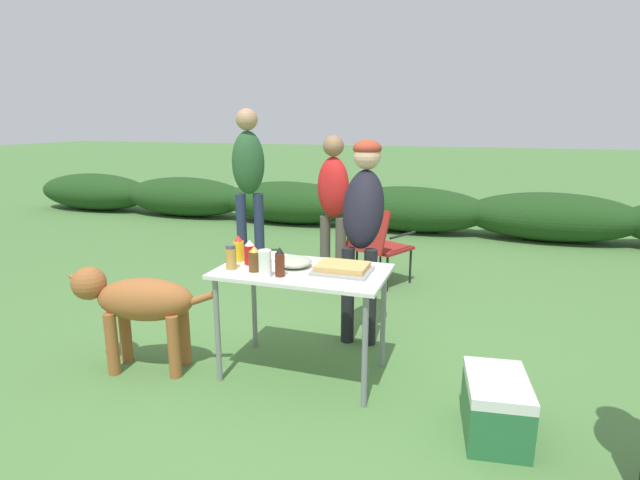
{
  "coord_description": "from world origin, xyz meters",
  "views": [
    {
      "loc": [
        1.1,
        -2.91,
        1.69
      ],
      "look_at": [
        0.05,
        0.22,
        0.89
      ],
      "focal_mm": 28.0,
      "sensor_mm": 36.0,
      "label": 1
    }
  ],
  "objects_px": {
    "beer_bottle": "(255,259)",
    "cooler_box": "(496,407)",
    "paper_cup_stack": "(265,263)",
    "camp_chair_green_behind_table": "(378,242)",
    "standing_person_with_beanie": "(363,216)",
    "dog": "(137,302)",
    "plate_stack": "(270,257)",
    "spice_jar": "(231,257)",
    "standing_person_in_dark_puffer": "(249,173)",
    "standing_person_in_gray_fleece": "(333,198)",
    "mustard_bottle": "(239,249)",
    "mixing_bowl": "(294,262)",
    "bbq_sauce_bottle": "(280,262)",
    "ketchup_bottle": "(250,253)",
    "food_tray": "(342,268)",
    "folding_table": "(302,281)"
  },
  "relations": [
    {
      "from": "plate_stack",
      "to": "mixing_bowl",
      "type": "relative_size",
      "value": 0.95
    },
    {
      "from": "mixing_bowl",
      "to": "spice_jar",
      "type": "bearing_deg",
      "value": -154.52
    },
    {
      "from": "ketchup_bottle",
      "to": "dog",
      "type": "bearing_deg",
      "value": -157.4
    },
    {
      "from": "paper_cup_stack",
      "to": "camp_chair_green_behind_table",
      "type": "xyz_separation_m",
      "value": [
        0.25,
        2.2,
        -0.36
      ]
    },
    {
      "from": "plate_stack",
      "to": "standing_person_in_gray_fleece",
      "type": "distance_m",
      "value": 1.62
    },
    {
      "from": "paper_cup_stack",
      "to": "camp_chair_green_behind_table",
      "type": "relative_size",
      "value": 0.2
    },
    {
      "from": "standing_person_in_dark_puffer",
      "to": "camp_chair_green_behind_table",
      "type": "xyz_separation_m",
      "value": [
        1.53,
        -0.17,
        -0.64
      ]
    },
    {
      "from": "plate_stack",
      "to": "standing_person_with_beanie",
      "type": "height_order",
      "value": "standing_person_with_beanie"
    },
    {
      "from": "standing_person_with_beanie",
      "to": "dog",
      "type": "bearing_deg",
      "value": -145.96
    },
    {
      "from": "spice_jar",
      "to": "standing_person_in_dark_puffer",
      "type": "distance_m",
      "value": 2.51
    },
    {
      "from": "paper_cup_stack",
      "to": "standing_person_in_gray_fleece",
      "type": "xyz_separation_m",
      "value": [
        -0.17,
        1.98,
        0.11
      ]
    },
    {
      "from": "beer_bottle",
      "to": "cooler_box",
      "type": "xyz_separation_m",
      "value": [
        1.51,
        -0.18,
        -0.65
      ]
    },
    {
      "from": "mixing_bowl",
      "to": "standing_person_in_dark_puffer",
      "type": "xyz_separation_m",
      "value": [
        -1.37,
        2.11,
        0.33
      ]
    },
    {
      "from": "standing_person_in_dark_puffer",
      "to": "mixing_bowl",
      "type": "bearing_deg",
      "value": -83.46
    },
    {
      "from": "spice_jar",
      "to": "standing_person_with_beanie",
      "type": "relative_size",
      "value": 0.1
    },
    {
      "from": "bbq_sauce_bottle",
      "to": "standing_person_with_beanie",
      "type": "relative_size",
      "value": 0.12
    },
    {
      "from": "beer_bottle",
      "to": "cooler_box",
      "type": "distance_m",
      "value": 1.65
    },
    {
      "from": "standing_person_with_beanie",
      "to": "mustard_bottle",
      "type": "bearing_deg",
      "value": -140.64
    },
    {
      "from": "mixing_bowl",
      "to": "camp_chair_green_behind_table",
      "type": "relative_size",
      "value": 0.29
    },
    {
      "from": "mixing_bowl",
      "to": "standing_person_with_beanie",
      "type": "xyz_separation_m",
      "value": [
        0.3,
        0.66,
        0.21
      ]
    },
    {
      "from": "mustard_bottle",
      "to": "beer_bottle",
      "type": "bearing_deg",
      "value": -41.4
    },
    {
      "from": "paper_cup_stack",
      "to": "mustard_bottle",
      "type": "distance_m",
      "value": 0.42
    },
    {
      "from": "standing_person_with_beanie",
      "to": "beer_bottle",
      "type": "bearing_deg",
      "value": -124.13
    },
    {
      "from": "plate_stack",
      "to": "standing_person_with_beanie",
      "type": "relative_size",
      "value": 0.15
    },
    {
      "from": "folding_table",
      "to": "spice_jar",
      "type": "relative_size",
      "value": 6.86
    },
    {
      "from": "spice_jar",
      "to": "bbq_sauce_bottle",
      "type": "bearing_deg",
      "value": -6.85
    },
    {
      "from": "standing_person_with_beanie",
      "to": "cooler_box",
      "type": "bearing_deg",
      "value": -48.31
    },
    {
      "from": "beer_bottle",
      "to": "spice_jar",
      "type": "distance_m",
      "value": 0.17
    },
    {
      "from": "beer_bottle",
      "to": "standing_person_in_gray_fleece",
      "type": "xyz_separation_m",
      "value": [
        -0.06,
        1.9,
        0.11
      ]
    },
    {
      "from": "mixing_bowl",
      "to": "mustard_bottle",
      "type": "height_order",
      "value": "mustard_bottle"
    },
    {
      "from": "folding_table",
      "to": "standing_person_in_gray_fleece",
      "type": "height_order",
      "value": "standing_person_in_gray_fleece"
    },
    {
      "from": "dog",
      "to": "food_tray",
      "type": "bearing_deg",
      "value": -90.0
    },
    {
      "from": "mustard_bottle",
      "to": "camp_chair_green_behind_table",
      "type": "xyz_separation_m",
      "value": [
        0.57,
        1.93,
        -0.36
      ]
    },
    {
      "from": "camp_chair_green_behind_table",
      "to": "spice_jar",
      "type": "bearing_deg",
      "value": -77.52
    },
    {
      "from": "paper_cup_stack",
      "to": "mustard_bottle",
      "type": "xyz_separation_m",
      "value": [
        -0.32,
        0.27,
        0.0
      ]
    },
    {
      "from": "food_tray",
      "to": "plate_stack",
      "type": "relative_size",
      "value": 1.6
    },
    {
      "from": "folding_table",
      "to": "dog",
      "type": "height_order",
      "value": "folding_table"
    },
    {
      "from": "bbq_sauce_bottle",
      "to": "paper_cup_stack",
      "type": "bearing_deg",
      "value": -156.18
    },
    {
      "from": "dog",
      "to": "cooler_box",
      "type": "bearing_deg",
      "value": -103.58
    },
    {
      "from": "standing_person_with_beanie",
      "to": "cooler_box",
      "type": "relative_size",
      "value": 2.98
    },
    {
      "from": "mixing_bowl",
      "to": "bbq_sauce_bottle",
      "type": "height_order",
      "value": "bbq_sauce_bottle"
    },
    {
      "from": "plate_stack",
      "to": "cooler_box",
      "type": "relative_size",
      "value": 0.44
    },
    {
      "from": "ketchup_bottle",
      "to": "standing_person_with_beanie",
      "type": "height_order",
      "value": "standing_person_with_beanie"
    },
    {
      "from": "food_tray",
      "to": "standing_person_in_gray_fleece",
      "type": "bearing_deg",
      "value": 108.93
    },
    {
      "from": "ketchup_bottle",
      "to": "dog",
      "type": "height_order",
      "value": "ketchup_bottle"
    },
    {
      "from": "folding_table",
      "to": "ketchup_bottle",
      "type": "xyz_separation_m",
      "value": [
        -0.38,
        0.01,
        0.16
      ]
    },
    {
      "from": "beer_bottle",
      "to": "ketchup_bottle",
      "type": "bearing_deg",
      "value": 126.74
    },
    {
      "from": "food_tray",
      "to": "mixing_bowl",
      "type": "height_order",
      "value": "mixing_bowl"
    },
    {
      "from": "mixing_bowl",
      "to": "spice_jar",
      "type": "xyz_separation_m",
      "value": [
        -0.37,
        -0.18,
        0.05
      ]
    },
    {
      "from": "ketchup_bottle",
      "to": "plate_stack",
      "type": "bearing_deg",
      "value": 63.73
    }
  ]
}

